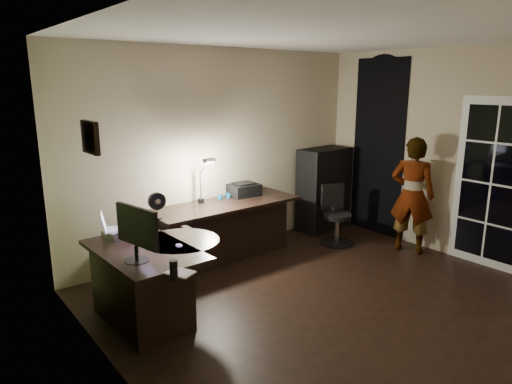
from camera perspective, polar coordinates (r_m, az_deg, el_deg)
floor at (r=5.07m, az=8.90°, el=-13.10°), size 4.50×4.00×0.01m
ceiling at (r=4.56m, az=10.21°, el=18.99°), size 4.50×4.00×0.01m
wall_back at (r=6.14m, az=-4.40°, el=5.03°), size 4.50×0.01×2.70m
wall_left at (r=3.37m, az=-17.48°, el=-2.70°), size 0.01×4.00×2.70m
wall_right at (r=6.46m, az=23.26°, el=4.39°), size 0.01×4.00×2.70m
green_wall_overlay at (r=3.38m, az=-17.24°, el=-2.66°), size 0.00×4.00×2.70m
arched_doorway at (r=7.07m, az=15.00°, el=5.33°), size 0.01×0.90×2.60m
french_door at (r=6.25m, az=27.30°, el=0.89°), size 0.02×0.92×2.10m
framed_picture at (r=3.71m, az=-20.02°, el=6.43°), size 0.04×0.30×0.25m
desk_left at (r=4.60m, az=-13.59°, el=-11.17°), size 0.82×1.29×0.73m
desk_right at (r=5.96m, az=-3.81°, el=-4.88°), size 2.00×0.72×0.75m
cabinet at (r=7.19m, az=8.47°, el=0.39°), size 0.87×0.48×1.27m
laptop_stand at (r=4.81m, az=-16.92°, el=-5.09°), size 0.29×0.26×0.10m
laptop at (r=4.76m, az=-17.05°, el=-3.39°), size 0.36×0.35×0.20m
monitor at (r=4.13m, az=-14.80°, el=-6.08°), size 0.22×0.56×0.36m
mouse at (r=4.45m, az=-9.60°, el=-6.63°), size 0.08×0.10×0.03m
phone at (r=5.02m, az=-8.69°, el=-4.39°), size 0.07×0.13×0.01m
pen at (r=4.44m, az=-7.11°, el=-6.74°), size 0.07×0.13×0.01m
speaker at (r=3.73m, az=-10.25°, el=-9.61°), size 0.08×0.08×0.17m
notepad at (r=3.88m, az=-9.46°, el=-9.91°), size 0.24×0.27×0.01m
desk_fan at (r=5.27m, az=-12.30°, el=-1.66°), size 0.21×0.13×0.31m
headphones at (r=6.06m, az=-4.02°, el=-0.48°), size 0.18×0.12×0.08m
printer at (r=6.21m, az=-1.51°, el=0.34°), size 0.42×0.33×0.18m
desk_lamp at (r=5.82m, az=-6.97°, el=1.67°), size 0.21×0.31×0.64m
office_chair at (r=6.56m, az=10.15°, el=-2.94°), size 0.61×0.61×0.83m
person at (r=6.44m, az=18.94°, el=-0.40°), size 0.56×0.66×1.57m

